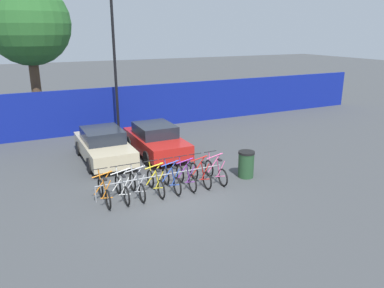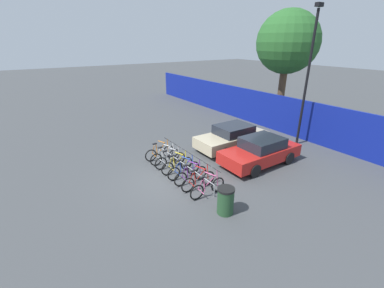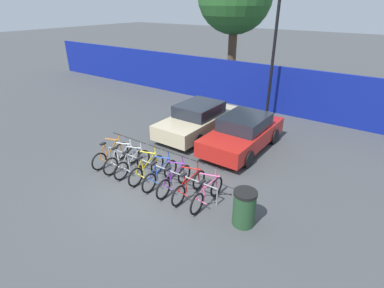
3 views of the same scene
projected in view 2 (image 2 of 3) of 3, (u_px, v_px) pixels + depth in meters
The scene contains 16 objects.
ground_plane at pixel (172, 179), 11.73m from camera, with size 120.00×120.00×0.00m, color #424447.
hoarding_wall at pixel (303, 120), 16.16m from camera, with size 36.00×0.16×2.46m, color navy.
bike_rack at pixel (183, 164), 11.99m from camera, with size 4.75×0.04×0.57m.
bicycle_orange at pixel (160, 152), 13.58m from camera, with size 0.68×1.71×1.05m.
bicycle_white at pixel (165, 156), 13.12m from camera, with size 0.68×1.71×1.05m.
bicycle_silver at pixel (170, 160), 12.71m from camera, with size 0.68×1.71×1.05m.
bicycle_yellow at pixel (177, 165), 12.20m from camera, with size 0.68×1.71×1.05m.
bicycle_blue at pixel (184, 170), 11.74m from camera, with size 0.68×1.71×1.05m.
bicycle_purple at pixel (191, 175), 11.29m from camera, with size 0.68×1.71×1.05m.
bicycle_red at pixel (198, 181), 10.84m from camera, with size 0.68×1.71×1.05m.
bicycle_pink at pixel (208, 187), 10.34m from camera, with size 0.68×1.71×1.05m.
car_beige at pixel (232, 137), 14.85m from camera, with size 1.91×4.32×1.40m.
car_red at pixel (260, 151), 12.95m from camera, with size 1.91×4.23×1.40m.
lamp_post at pixel (308, 73), 14.18m from camera, with size 0.24×0.44×7.67m.
trash_bin at pixel (226, 201), 9.25m from camera, with size 0.63×0.63×1.03m.
tree_behind_hoarding at pixel (288, 43), 17.91m from camera, with size 4.33×4.33×7.94m.
Camera 2 is at (9.04, -4.96, 5.87)m, focal length 24.00 mm.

